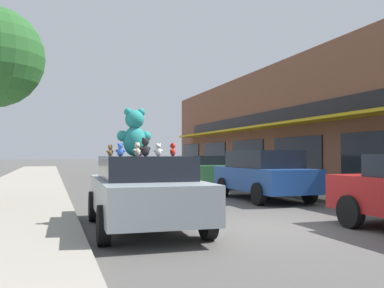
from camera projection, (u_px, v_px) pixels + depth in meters
name	position (u px, v px, depth m)	size (l,w,h in m)	color
ground_plane	(267.00, 227.00, 8.94)	(260.00, 260.00, 0.00)	#514F4C
plush_art_car	(144.00, 190.00, 8.75)	(2.16, 4.50, 1.49)	#8C999E
teddy_bear_giant	(134.00, 133.00, 8.98)	(0.74, 0.46, 1.01)	teal
teddy_bear_white	(158.00, 150.00, 8.64)	(0.20, 0.12, 0.26)	white
teddy_bear_red	(173.00, 150.00, 8.71)	(0.17, 0.20, 0.28)	red
teddy_bear_cream	(137.00, 150.00, 7.94)	(0.19, 0.17, 0.26)	beige
teddy_bear_blue	(120.00, 150.00, 7.55)	(0.18, 0.12, 0.24)	blue
teddy_bear_pink	(140.00, 149.00, 9.39)	(0.23, 0.16, 0.31)	pink
teddy_bear_brown	(110.00, 151.00, 8.75)	(0.17, 0.15, 0.24)	olive
teddy_bear_black	(145.00, 147.00, 7.69)	(0.25, 0.21, 0.34)	black
parked_car_far_center	(263.00, 174.00, 14.39)	(1.97, 4.47, 1.66)	#1E4793
parked_car_far_right	(201.00, 170.00, 20.27)	(2.09, 4.60, 1.47)	#336B3D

